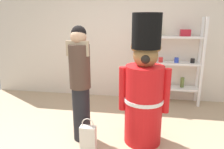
% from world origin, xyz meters
% --- Properties ---
extents(back_wall, '(6.40, 0.12, 2.60)m').
position_xyz_m(back_wall, '(0.00, 2.20, 1.30)').
color(back_wall, silver).
rests_on(back_wall, ground_plane).
extents(merchandise_shelf, '(1.32, 0.35, 1.78)m').
position_xyz_m(merchandise_shelf, '(0.85, 1.98, 0.91)').
color(merchandise_shelf, white).
rests_on(merchandise_shelf, ground_plane).
extents(teddy_bear_guard, '(0.70, 0.55, 1.81)m').
position_xyz_m(teddy_bear_guard, '(0.38, 0.39, 0.79)').
color(teddy_bear_guard, red).
rests_on(teddy_bear_guard, ground_plane).
extents(person_shopper, '(0.31, 0.29, 1.65)m').
position_xyz_m(person_shopper, '(-0.51, 0.31, 0.89)').
color(person_shopper, black).
rests_on(person_shopper, ground_plane).
extents(shopping_bag, '(0.21, 0.10, 0.49)m').
position_xyz_m(shopping_bag, '(-0.33, 0.01, 0.19)').
color(shopping_bag, silver).
rests_on(shopping_bag, ground_plane).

